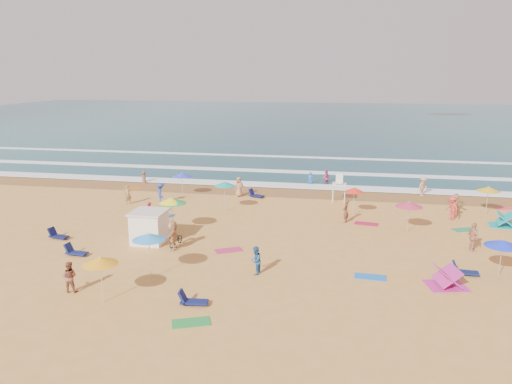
# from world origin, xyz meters

# --- Properties ---
(ground) EXTENTS (220.00, 220.00, 0.00)m
(ground) POSITION_xyz_m (0.00, 0.00, 0.00)
(ground) COLOR gold
(ground) RESTS_ON ground
(ocean) EXTENTS (220.00, 140.00, 0.18)m
(ocean) POSITION_xyz_m (0.00, 84.00, 0.00)
(ocean) COLOR #0C4756
(ocean) RESTS_ON ground
(wet_sand) EXTENTS (220.00, 220.00, 0.00)m
(wet_sand) POSITION_xyz_m (0.00, 12.50, 0.01)
(wet_sand) COLOR olive
(wet_sand) RESTS_ON ground
(surf_foam) EXTENTS (200.00, 18.70, 0.05)m
(surf_foam) POSITION_xyz_m (0.00, 21.32, 0.10)
(surf_foam) COLOR white
(surf_foam) RESTS_ON ground
(cabana) EXTENTS (2.00, 2.00, 2.00)m
(cabana) POSITION_xyz_m (-5.98, -3.03, 1.00)
(cabana) COLOR white
(cabana) RESTS_ON ground
(cabana_roof) EXTENTS (2.20, 2.20, 0.12)m
(cabana_roof) POSITION_xyz_m (-5.98, -3.03, 2.06)
(cabana_roof) COLOR silver
(cabana_roof) RESTS_ON cabana
(bicycle) EXTENTS (0.81, 1.66, 0.83)m
(bicycle) POSITION_xyz_m (-4.08, -3.33, 0.42)
(bicycle) COLOR black
(bicycle) RESTS_ON ground
(lifeguard_stand) EXTENTS (1.20, 1.20, 2.10)m
(lifeguard_stand) POSITION_xyz_m (5.89, 9.91, 1.05)
(lifeguard_stand) COLOR white
(lifeguard_stand) RESTS_ON ground
(beach_umbrellas) EXTENTS (64.62, 22.77, 0.78)m
(beach_umbrellas) POSITION_xyz_m (3.01, 0.48, 2.14)
(beach_umbrellas) COLOR #F89F14
(beach_umbrellas) RESTS_ON ground
(loungers) EXTENTS (39.71, 26.88, 0.34)m
(loungers) POSITION_xyz_m (2.11, -3.36, 0.17)
(loungers) COLOR #0E1347
(loungers) RESTS_ON ground
(towels) EXTENTS (35.22, 25.78, 0.03)m
(towels) POSITION_xyz_m (3.27, -1.23, 0.01)
(towels) COLOR red
(towels) RESTS_ON ground
(popup_tents) EXTENTS (8.23, 13.68, 1.20)m
(popup_tents) POSITION_xyz_m (14.88, -0.82, 0.60)
(popup_tents) COLOR #C62C90
(popup_tents) RESTS_ON ground
(beachgoers) EXTENTS (39.35, 28.85, 2.14)m
(beachgoers) POSITION_xyz_m (0.66, 3.96, 0.84)
(beachgoers) COLOR #B17852
(beachgoers) RESTS_ON ground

